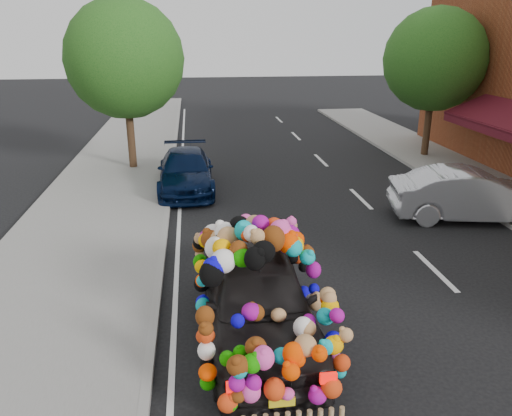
% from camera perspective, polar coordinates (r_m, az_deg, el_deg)
% --- Properties ---
extents(ground, '(100.00, 100.00, 0.00)m').
position_cam_1_polar(ground, '(10.58, 1.87, -8.26)').
color(ground, black).
rests_on(ground, ground).
extents(sidewalk, '(4.00, 60.00, 0.12)m').
position_cam_1_polar(sidewalk, '(10.80, -21.56, -8.77)').
color(sidewalk, gray).
rests_on(sidewalk, ground).
extents(kerb, '(0.15, 60.00, 0.13)m').
position_cam_1_polar(kerb, '(10.47, -11.08, -8.56)').
color(kerb, gray).
rests_on(kerb, ground).
extents(lane_markings, '(6.00, 50.00, 0.01)m').
position_cam_1_polar(lane_markings, '(11.65, 19.75, -6.71)').
color(lane_markings, silver).
rests_on(lane_markings, ground).
extents(tree_near_sidewalk, '(4.20, 4.20, 6.13)m').
position_cam_1_polar(tree_near_sidewalk, '(18.90, -14.80, 16.15)').
color(tree_near_sidewalk, '#332114').
rests_on(tree_near_sidewalk, ground).
extents(tree_far_b, '(4.00, 4.00, 5.90)m').
position_cam_1_polar(tree_far_b, '(21.49, 19.78, 15.65)').
color(tree_far_b, '#332114').
rests_on(tree_far_b, ground).
extents(plush_art_car, '(2.15, 4.58, 2.13)m').
position_cam_1_polar(plush_art_car, '(8.28, 0.23, -8.09)').
color(plush_art_car, black).
rests_on(plush_art_car, ground).
extents(navy_sedan, '(1.80, 4.35, 1.26)m').
position_cam_1_polar(navy_sedan, '(16.53, -8.02, 4.24)').
color(navy_sedan, black).
rests_on(navy_sedan, ground).
extents(silver_hatchback, '(4.51, 2.29, 1.42)m').
position_cam_1_polar(silver_hatchback, '(14.87, 23.36, 1.38)').
color(silver_hatchback, '#AAACB2').
rests_on(silver_hatchback, ground).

